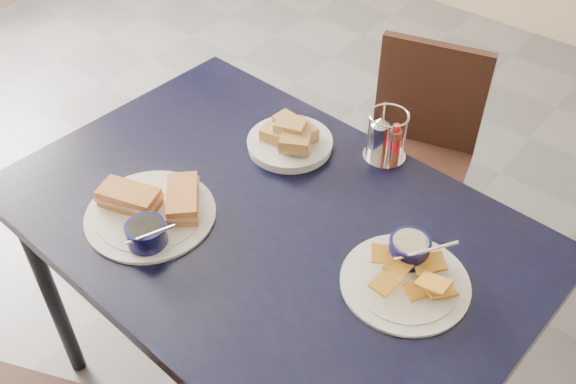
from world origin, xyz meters
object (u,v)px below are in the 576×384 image
Objects in this scene: sandwich_plate at (152,210)px; condiment_caddy at (385,139)px; dining_table at (268,237)px; bread_basket at (290,139)px; chair_far at (423,143)px; plantain_plate at (407,270)px.

sandwich_plate is 2.33× the size of condiment_caddy.
bread_basket is at bearing 117.14° from dining_table.
sandwich_plate reaches higher than bread_basket.
bread_basket is (-0.10, -0.60, 0.33)m from chair_far.
sandwich_plate is 0.59m from plantain_plate.
bread_basket is 1.62× the size of condiment_caddy.
condiment_caddy is (0.29, 0.53, 0.03)m from sandwich_plate.
condiment_caddy reaches higher than plantain_plate.
dining_table is at bearing -88.70° from chair_far.
bread_basket is (-0.47, 0.19, 0.01)m from plantain_plate.
sandwich_plate is (-0.21, -0.17, 0.09)m from dining_table.
chair_far is at bearing 102.44° from condiment_caddy.
plantain_plate is at bearing -21.72° from bread_basket.
condiment_caddy reaches higher than bread_basket.
sandwich_plate is 1.44× the size of bread_basket.
chair_far is 3.52× the size of bread_basket.
sandwich_plate is at bearing -101.89° from bread_basket.
condiment_caddy reaches higher than dining_table.
sandwich_plate is 0.41m from bread_basket.
condiment_caddy is at bearing 76.51° from dining_table.
dining_table is 0.28m from bread_basket.
dining_table is 1.65× the size of chair_far.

